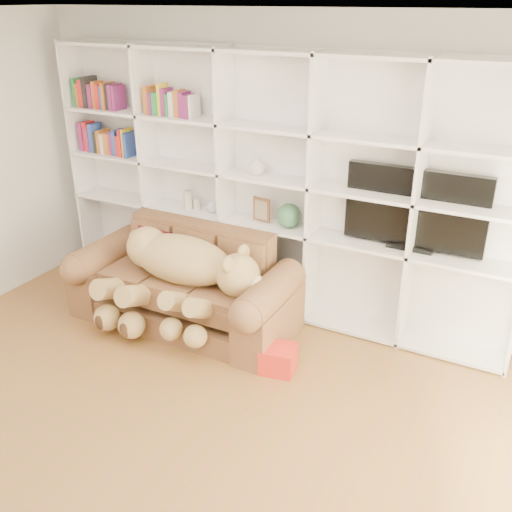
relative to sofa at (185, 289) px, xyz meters
The scene contains 15 objects.
floor 1.82m from the sofa, 72.10° to the right, with size 5.00×5.00×0.00m, color brown.
ceiling 2.97m from the sofa, 72.10° to the right, with size 5.00×5.00×0.00m, color white.
wall_back 1.41m from the sofa, 55.40° to the left, with size 5.00×0.02×2.70m, color white.
bookshelf 1.22m from the sofa, 64.83° to the left, with size 4.43×0.35×2.40m.
sofa is the anchor object (origin of this frame).
teddy_bear 0.32m from the sofa, 72.88° to the right, with size 1.44×0.82×0.84m.
throw_pillow 0.54m from the sofa, 161.86° to the left, with size 0.35×0.11×0.35m, color #5B0F23.
gift_box 1.17m from the sofa, 16.12° to the right, with size 0.27×0.25×0.22m, color red.
tv 2.15m from the sofa, 19.42° to the left, with size 1.15×0.18×0.68m.
picture_frame 1.01m from the sofa, 51.70° to the left, with size 0.18×0.03×0.22m, color brown.
green_vase 1.16m from the sofa, 38.67° to the left, with size 0.22×0.22×0.22m, color #2E593A.
figurine_tall 0.93m from the sofa, 119.05° to the left, with size 0.09×0.09×0.18m, color beige.
figurine_short 0.88m from the sofa, 111.21° to the left, with size 0.07×0.07×0.12m, color beige.
snow_globe 0.85m from the sofa, 95.34° to the left, with size 0.11×0.11×0.11m, color white.
shelf_vase 1.30m from the sofa, 55.14° to the left, with size 0.17×0.17×0.18m, color beige.
Camera 1 is at (2.18, -2.10, 2.78)m, focal length 40.00 mm.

